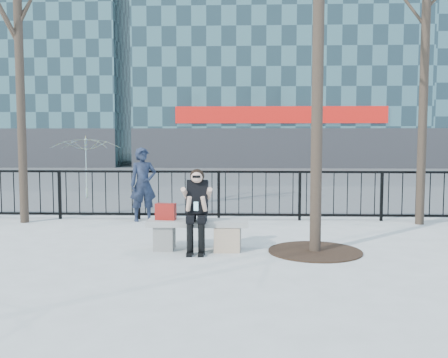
{
  "coord_description": "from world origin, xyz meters",
  "views": [
    {
      "loc": [
        0.73,
        -8.04,
        1.83
      ],
      "look_at": [
        0.4,
        0.8,
        1.1
      ],
      "focal_mm": 40.0,
      "sensor_mm": 36.0,
      "label": 1
    }
  ],
  "objects": [
    {
      "name": "seated_woman",
      "position": [
        0.0,
        -0.16,
        0.67
      ],
      "size": [
        0.5,
        0.64,
        1.34
      ],
      "color": "black",
      "rests_on": "ground"
    },
    {
      "name": "ground",
      "position": [
        0.0,
        0.0,
        0.0
      ],
      "size": [
        120.0,
        120.0,
        0.0
      ],
      "primitive_type": "plane",
      "color": "#A5A5A0",
      "rests_on": "ground"
    },
    {
      "name": "vendor_umbrella",
      "position": [
        -3.97,
        6.77,
        0.95
      ],
      "size": [
        2.7,
        2.72,
        1.9
      ],
      "primitive_type": "imported",
      "rotation": [
        0.0,
        0.0,
        0.37
      ],
      "color": "yellow",
      "rests_on": "ground"
    },
    {
      "name": "tree_grate",
      "position": [
        1.9,
        -0.1,
        0.01
      ],
      "size": [
        1.5,
        1.5,
        0.02
      ],
      "primitive_type": "cylinder",
      "color": "black",
      "rests_on": "ground"
    },
    {
      "name": "standing_man",
      "position": [
        -1.46,
        2.8,
        0.81
      ],
      "size": [
        0.7,
        0.6,
        1.62
      ],
      "primitive_type": "imported",
      "rotation": [
        0.0,
        0.0,
        0.42
      ],
      "color": "black",
      "rests_on": "ground"
    },
    {
      "name": "bench_main",
      "position": [
        0.0,
        0.0,
        0.3
      ],
      "size": [
        1.65,
        0.46,
        0.49
      ],
      "color": "slate",
      "rests_on": "ground"
    },
    {
      "name": "handbag",
      "position": [
        -0.53,
        0.02,
        0.62
      ],
      "size": [
        0.34,
        0.2,
        0.27
      ],
      "primitive_type": "cube",
      "rotation": [
        0.0,
        0.0,
        -0.13
      ],
      "color": "maroon",
      "rests_on": "bench_main"
    },
    {
      "name": "street_surface",
      "position": [
        0.0,
        15.0,
        0.0
      ],
      "size": [
        60.0,
        23.0,
        0.01
      ],
      "primitive_type": "cube",
      "color": "#474747",
      "rests_on": "ground"
    },
    {
      "name": "building_left",
      "position": [
        -15.0,
        27.0,
        11.3
      ],
      "size": [
        16.2,
        10.2,
        22.6
      ],
      "color": "#456C6F",
      "rests_on": "ground"
    },
    {
      "name": "shopping_bag",
      "position": [
        0.48,
        -0.18,
        0.2
      ],
      "size": [
        0.42,
        0.17,
        0.39
      ],
      "primitive_type": "cube",
      "rotation": [
        0.0,
        0.0,
        0.05
      ],
      "color": "beige",
      "rests_on": "ground"
    },
    {
      "name": "railing",
      "position": [
        0.0,
        3.0,
        0.55
      ],
      "size": [
        14.0,
        0.06,
        1.1
      ],
      "color": "black",
      "rests_on": "ground"
    }
  ]
}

